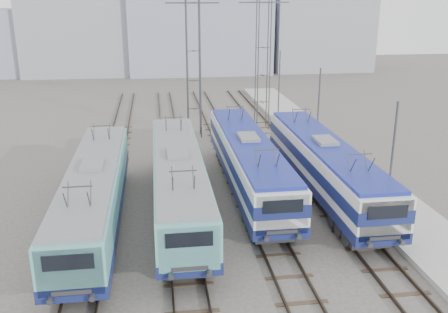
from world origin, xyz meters
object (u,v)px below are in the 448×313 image
(catenary_tower_east, at_px, (263,57))
(mast_mid, at_px, (318,115))
(safety_cone, at_px, (399,233))
(locomotive_center_left, at_px, (179,179))
(mast_front, at_px, (391,168))
(mast_rear, at_px, (279,87))
(locomotive_center_right, at_px, (249,160))
(catenary_tower_west, at_px, (193,61))
(locomotive_far_right, at_px, (325,163))
(locomotive_far_left, at_px, (94,192))

(catenary_tower_east, bearing_deg, mast_mid, -78.14)
(catenary_tower_east, xyz_separation_m, safety_cone, (2.04, -23.67, -6.04))
(locomotive_center_left, xyz_separation_m, mast_front, (10.85, -3.37, 1.32))
(safety_cone, bearing_deg, mast_rear, 89.87)
(locomotive_center_left, xyz_separation_m, locomotive_center_right, (4.50, 2.71, 0.05))
(locomotive_center_left, bearing_deg, mast_front, -17.25)
(catenary_tower_west, distance_m, mast_front, 22.00)
(locomotive_center_right, bearing_deg, locomotive_far_right, -16.04)
(locomotive_center_left, bearing_deg, locomotive_center_right, 31.01)
(mast_rear, relative_size, safety_cone, 11.49)
(locomotive_center_right, distance_m, mast_front, 8.88)
(catenary_tower_west, bearing_deg, locomotive_far_left, -110.71)
(locomotive_far_left, relative_size, mast_mid, 2.45)
(catenary_tower_east, relative_size, safety_cone, 19.70)
(mast_mid, bearing_deg, catenary_tower_west, 137.07)
(catenary_tower_east, bearing_deg, locomotive_center_left, -115.16)
(locomotive_far_left, bearing_deg, locomotive_far_right, 11.04)
(locomotive_far_left, relative_size, catenary_tower_east, 1.43)
(locomotive_far_left, distance_m, catenary_tower_east, 24.29)
(locomotive_far_left, distance_m, locomotive_center_left, 4.66)
(locomotive_center_left, height_order, safety_cone, locomotive_center_left)
(locomotive_center_left, relative_size, catenary_tower_east, 1.46)
(catenary_tower_west, bearing_deg, safety_cone, -68.48)
(catenary_tower_east, bearing_deg, locomotive_center_right, -104.94)
(mast_mid, bearing_deg, locomotive_center_right, -136.97)
(catenary_tower_west, xyz_separation_m, safety_cone, (8.54, -21.67, -6.04))
(locomotive_center_left, relative_size, mast_mid, 2.49)
(locomotive_far_left, distance_m, mast_mid, 18.29)
(mast_rear, bearing_deg, locomotive_center_left, -117.74)
(safety_cone, bearing_deg, mast_mid, 89.76)
(locomotive_far_left, height_order, locomotive_center_right, locomotive_center_right)
(locomotive_center_left, relative_size, locomotive_far_right, 1.01)
(locomotive_far_left, bearing_deg, mast_mid, 32.70)
(locomotive_center_left, relative_size, mast_front, 2.49)
(locomotive_center_right, xyz_separation_m, catenary_tower_east, (4.25, 15.93, 4.41))
(locomotive_far_left, height_order, mast_mid, mast_mid)
(mast_front, bearing_deg, locomotive_center_left, 162.75)
(locomotive_center_left, bearing_deg, catenary_tower_west, 82.30)
(locomotive_far_left, distance_m, mast_front, 15.56)
(locomotive_center_right, bearing_deg, locomotive_far_left, -156.43)
(catenary_tower_west, relative_size, catenary_tower_east, 1.00)
(catenary_tower_east, xyz_separation_m, mast_mid, (2.10, -10.00, -3.14))
(locomotive_center_left, xyz_separation_m, locomotive_far_right, (9.00, 1.41, 0.03))
(locomotive_far_right, distance_m, catenary_tower_east, 17.78)
(locomotive_far_left, height_order, mast_rear, mast_rear)
(mast_mid, bearing_deg, locomotive_far_right, -104.37)
(locomotive_center_left, distance_m, catenary_tower_west, 17.37)
(mast_mid, bearing_deg, locomotive_far_left, -147.30)
(safety_cone, bearing_deg, catenary_tower_west, 111.52)
(catenary_tower_east, height_order, mast_front, catenary_tower_east)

